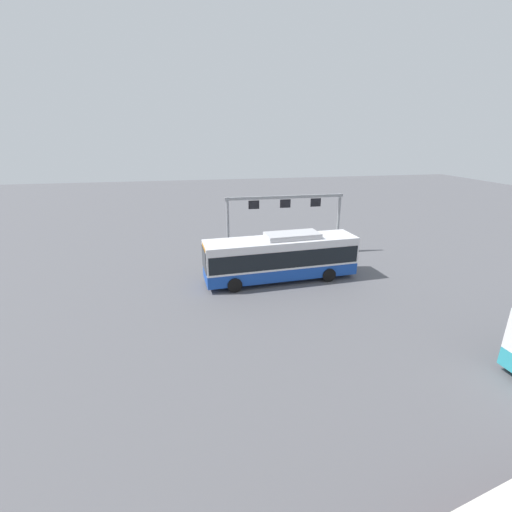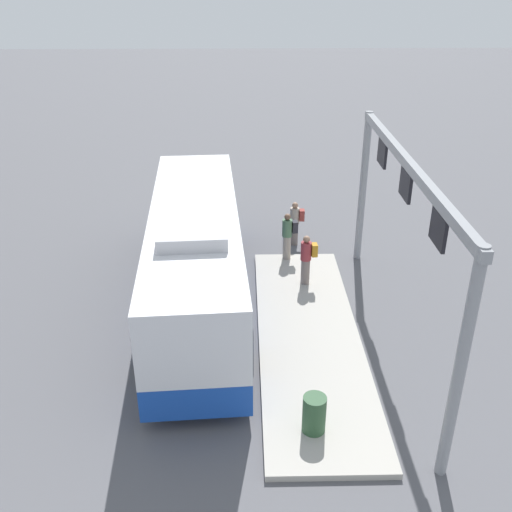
{
  "view_description": "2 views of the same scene",
  "coord_description": "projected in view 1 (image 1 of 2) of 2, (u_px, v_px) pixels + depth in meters",
  "views": [
    {
      "loc": [
        6.27,
        22.63,
        10.03
      ],
      "look_at": [
        1.68,
        -0.63,
        1.72
      ],
      "focal_mm": 24.47,
      "sensor_mm": 36.0,
      "label": 1
    },
    {
      "loc": [
        -15.35,
        -1.45,
        9.41
      ],
      "look_at": [
        1.0,
        -1.8,
        1.17
      ],
      "focal_mm": 40.9,
      "sensor_mm": 36.0,
      "label": 2
    }
  ],
  "objects": [
    {
      "name": "ground_plane",
      "position": [
        280.0,
        279.0,
        25.42
      ],
      "size": [
        120.0,
        120.0,
        0.0
      ],
      "primitive_type": "plane",
      "color": "#56565B"
    },
    {
      "name": "platform_curb",
      "position": [
        292.0,
        262.0,
        28.71
      ],
      "size": [
        10.0,
        2.8,
        0.16
      ],
      "primitive_type": "cube",
      "color": "#B2ADA3",
      "rests_on": "ground"
    },
    {
      "name": "bus_main",
      "position": [
        281.0,
        256.0,
        24.82
      ],
      "size": [
        11.03,
        3.23,
        3.46
      ],
      "rotation": [
        0.0,
        0.0,
        0.06
      ],
      "color": "#1947AD",
      "rests_on": "ground"
    },
    {
      "name": "person_boarding",
      "position": [
        217.0,
        257.0,
        27.42
      ],
      "size": [
        0.35,
        0.53,
        1.67
      ],
      "rotation": [
        0.0,
        0.0,
        1.54
      ],
      "color": "slate",
      "rests_on": "ground"
    },
    {
      "name": "person_waiting_near",
      "position": [
        236.0,
        255.0,
        27.28
      ],
      "size": [
        0.39,
        0.56,
        1.67
      ],
      "rotation": [
        0.0,
        0.0,
        1.74
      ],
      "color": "gray",
      "rests_on": "platform_curb"
    },
    {
      "name": "person_waiting_mid",
      "position": [
        257.0,
        252.0,
        28.04
      ],
      "size": [
        0.36,
        0.54,
        1.67
      ],
      "rotation": [
        0.0,
        0.0,
        1.65
      ],
      "color": "slate",
      "rests_on": "platform_curb"
    },
    {
      "name": "platform_sign_gantry",
      "position": [
        285.0,
        212.0,
        29.53
      ],
      "size": [
        10.19,
        0.24,
        5.2
      ],
      "color": "gray",
      "rests_on": "ground"
    },
    {
      "name": "trash_bin",
      "position": [
        336.0,
        254.0,
        28.95
      ],
      "size": [
        0.52,
        0.52,
        0.9
      ],
      "primitive_type": "cylinder",
      "color": "#2D5133",
      "rests_on": "platform_curb"
    }
  ]
}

